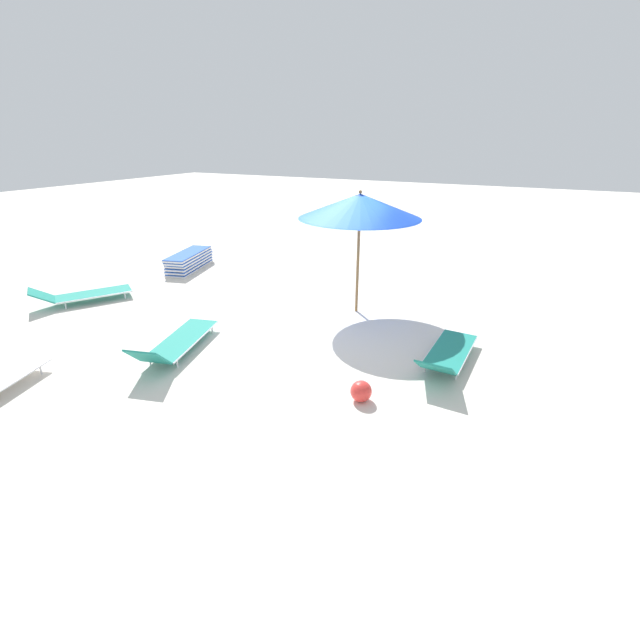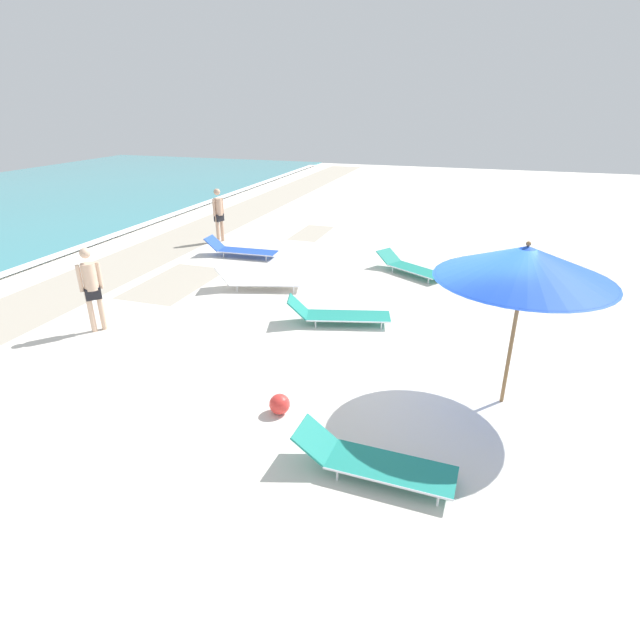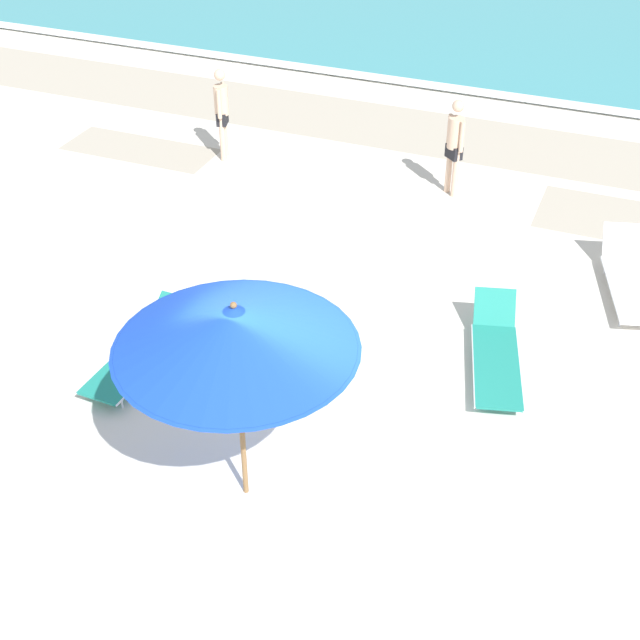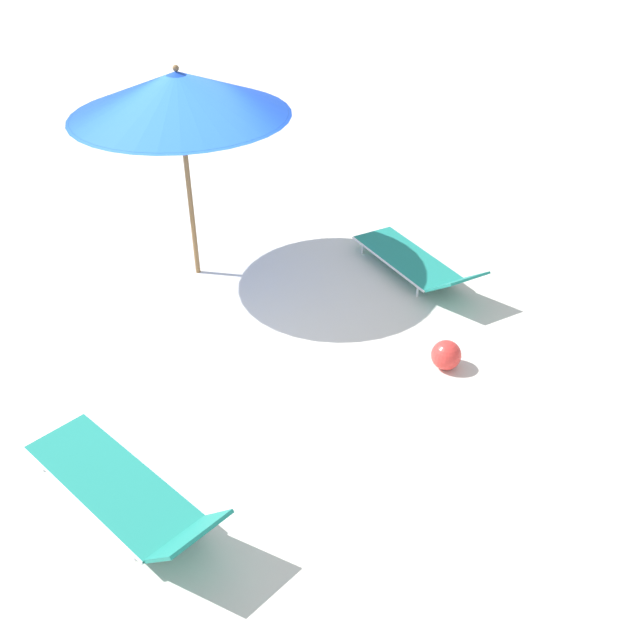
{
  "view_description": "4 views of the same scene",
  "coord_description": "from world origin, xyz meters",
  "px_view_note": "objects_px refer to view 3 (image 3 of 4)",
  "views": [
    {
      "loc": [
        -3.8,
        7.17,
        3.6
      ],
      "look_at": [
        -0.77,
        1.14,
        0.69
      ],
      "focal_mm": 24.0,
      "sensor_mm": 36.0,
      "label": 1
    },
    {
      "loc": [
        -7.87,
        -0.44,
        4.4
      ],
      "look_at": [
        -0.44,
        1.96,
        0.95
      ],
      "focal_mm": 28.0,
      "sensor_mm": 36.0,
      "label": 2
    },
    {
      "loc": [
        2.89,
        -7.41,
        7.47
      ],
      "look_at": [
        -0.57,
        1.19,
        0.86
      ],
      "focal_mm": 50.0,
      "sensor_mm": 36.0,
      "label": 3
    },
    {
      "loc": [
        2.36,
        6.49,
        4.64
      ],
      "look_at": [
        -0.61,
        1.76,
        0.87
      ],
      "focal_mm": 40.0,
      "sensor_mm": 36.0,
      "label": 4
    }
  ],
  "objects_px": {
    "beach_ball": "(256,304)",
    "sun_lounger_mid_beach_solo": "(496,353)",
    "sun_lounger_under_umbrella": "(629,279)",
    "beachgoer_strolling_adult": "(222,109)",
    "beach_umbrella": "(235,329)",
    "beachgoer_shoreline_child": "(455,142)",
    "sun_lounger_near_water_left": "(142,352)"
  },
  "relations": [
    {
      "from": "beach_umbrella",
      "to": "beachgoer_shoreline_child",
      "type": "relative_size",
      "value": 1.48
    },
    {
      "from": "beachgoer_strolling_adult",
      "to": "beach_umbrella",
      "type": "bearing_deg",
      "value": 13.37
    },
    {
      "from": "beachgoer_shoreline_child",
      "to": "sun_lounger_mid_beach_solo",
      "type": "bearing_deg",
      "value": -27.82
    },
    {
      "from": "beachgoer_shoreline_child",
      "to": "sun_lounger_near_water_left",
      "type": "bearing_deg",
      "value": -71.54
    },
    {
      "from": "beach_umbrella",
      "to": "sun_lounger_under_umbrella",
      "type": "bearing_deg",
      "value": 58.71
    },
    {
      "from": "sun_lounger_mid_beach_solo",
      "to": "beach_ball",
      "type": "distance_m",
      "value": 3.51
    },
    {
      "from": "beachgoer_shoreline_child",
      "to": "beach_ball",
      "type": "height_order",
      "value": "beachgoer_shoreline_child"
    },
    {
      "from": "sun_lounger_under_umbrella",
      "to": "beach_umbrella",
      "type": "bearing_deg",
      "value": -137.18
    },
    {
      "from": "sun_lounger_near_water_left",
      "to": "beach_ball",
      "type": "distance_m",
      "value": 1.89
    },
    {
      "from": "beach_umbrella",
      "to": "beachgoer_strolling_adult",
      "type": "xyz_separation_m",
      "value": [
        -4.21,
        7.79,
        -1.29
      ]
    },
    {
      "from": "sun_lounger_near_water_left",
      "to": "beachgoer_strolling_adult",
      "type": "xyz_separation_m",
      "value": [
        -1.9,
        6.2,
        0.79
      ]
    },
    {
      "from": "beach_umbrella",
      "to": "sun_lounger_under_umbrella",
      "type": "xyz_separation_m",
      "value": [
        3.56,
        5.86,
        -2.07
      ]
    },
    {
      "from": "sun_lounger_under_umbrella",
      "to": "beachgoer_strolling_adult",
      "type": "height_order",
      "value": "beachgoer_strolling_adult"
    },
    {
      "from": "sun_lounger_mid_beach_solo",
      "to": "beachgoer_shoreline_child",
      "type": "distance_m",
      "value": 5.06
    },
    {
      "from": "beach_umbrella",
      "to": "sun_lounger_mid_beach_solo",
      "type": "relative_size",
      "value": 1.16
    },
    {
      "from": "beach_umbrella",
      "to": "sun_lounger_under_umbrella",
      "type": "relative_size",
      "value": 1.17
    },
    {
      "from": "sun_lounger_under_umbrella",
      "to": "beachgoer_strolling_adult",
      "type": "bearing_deg",
      "value": 150.15
    },
    {
      "from": "beach_umbrella",
      "to": "sun_lounger_near_water_left",
      "type": "height_order",
      "value": "beach_umbrella"
    },
    {
      "from": "beach_umbrella",
      "to": "beach_ball",
      "type": "xyz_separation_m",
      "value": [
        -1.4,
        3.24,
        -2.13
      ]
    },
    {
      "from": "sun_lounger_near_water_left",
      "to": "beachgoer_shoreline_child",
      "type": "relative_size",
      "value": 1.18
    },
    {
      "from": "sun_lounger_under_umbrella",
      "to": "sun_lounger_mid_beach_solo",
      "type": "distance_m",
      "value": 2.91
    },
    {
      "from": "sun_lounger_mid_beach_solo",
      "to": "beach_umbrella",
      "type": "bearing_deg",
      "value": -137.46
    },
    {
      "from": "sun_lounger_mid_beach_solo",
      "to": "sun_lounger_under_umbrella",
      "type": "bearing_deg",
      "value": 45.05
    },
    {
      "from": "beach_umbrella",
      "to": "beach_ball",
      "type": "bearing_deg",
      "value": 113.31
    },
    {
      "from": "beachgoer_strolling_adult",
      "to": "beach_ball",
      "type": "bearing_deg",
      "value": 16.72
    },
    {
      "from": "beach_umbrella",
      "to": "sun_lounger_under_umbrella",
      "type": "distance_m",
      "value": 7.16
    },
    {
      "from": "sun_lounger_near_water_left",
      "to": "beach_ball",
      "type": "xyz_separation_m",
      "value": [
        0.91,
        1.65,
        -0.05
      ]
    },
    {
      "from": "beach_ball",
      "to": "sun_lounger_mid_beach_solo",
      "type": "bearing_deg",
      "value": 1.44
    },
    {
      "from": "sun_lounger_mid_beach_solo",
      "to": "beach_ball",
      "type": "bearing_deg",
      "value": 166.33
    },
    {
      "from": "sun_lounger_under_umbrella",
      "to": "sun_lounger_mid_beach_solo",
      "type": "relative_size",
      "value": 0.99
    },
    {
      "from": "beach_umbrella",
      "to": "sun_lounger_mid_beach_solo",
      "type": "xyz_separation_m",
      "value": [
        2.11,
        3.33,
        -2.08
      ]
    },
    {
      "from": "sun_lounger_near_water_left",
      "to": "sun_lounger_under_umbrella",
      "type": "bearing_deg",
      "value": 38.52
    }
  ]
}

